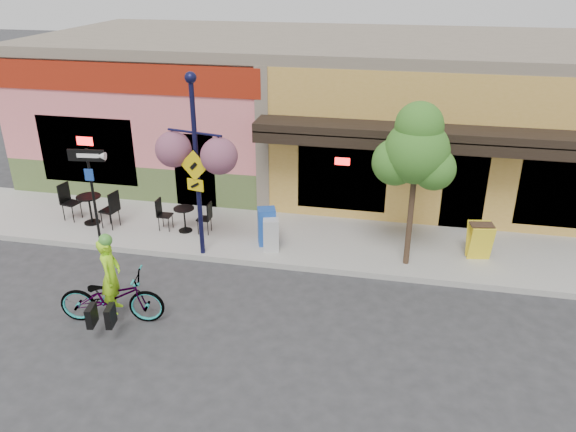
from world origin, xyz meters
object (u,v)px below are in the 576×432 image
object	(u,v)px
bicycle	(112,297)
one_way_sign	(93,195)
newspaper_box_grey	(271,235)
building	(321,107)
newspaper_box_blue	(267,226)
cyclist_rider	(112,287)
lamp_post	(197,168)
street_tree	(413,186)

from	to	relation	value
bicycle	one_way_sign	distance (m)	3.79
newspaper_box_grey	bicycle	bearing A→B (deg)	-139.40
building	bicycle	world-z (taller)	building
newspaper_box_blue	newspaper_box_grey	distance (m)	0.34
cyclist_rider	one_way_sign	xyz separation A→B (m)	(-2.07, 3.11, 0.55)
cyclist_rider	newspaper_box_grey	bearing A→B (deg)	-46.09
lamp_post	newspaper_box_blue	bearing A→B (deg)	41.25
cyclist_rider	one_way_sign	bearing A→B (deg)	23.27
building	cyclist_rider	distance (m)	10.17
lamp_post	street_tree	distance (m)	4.90
cyclist_rider	newspaper_box_blue	distance (m)	4.29
cyclist_rider	lamp_post	distance (m)	3.35
street_tree	building	bearing A→B (deg)	115.46
bicycle	lamp_post	xyz separation A→B (m)	(0.87, 2.86, 1.79)
building	one_way_sign	bearing A→B (deg)	-125.67
building	newspaper_box_grey	bearing A→B (deg)	-92.20
lamp_post	street_tree	bearing A→B (deg)	17.88
building	cyclist_rider	bearing A→B (deg)	-105.35
bicycle	cyclist_rider	distance (m)	0.25
building	newspaper_box_grey	xyz separation A→B (m)	(-0.24, -6.34, -1.70)
newspaper_box_blue	building	bearing A→B (deg)	66.70
bicycle	cyclist_rider	xyz separation A→B (m)	(0.05, 0.00, 0.25)
building	newspaper_box_blue	bearing A→B (deg)	-93.95
street_tree	cyclist_rider	bearing A→B (deg)	-149.57
newspaper_box_blue	street_tree	world-z (taller)	street_tree
newspaper_box_blue	newspaper_box_grey	bearing A→B (deg)	-77.56
cyclist_rider	newspaper_box_blue	size ratio (longest dim) A/B	1.67
lamp_post	newspaper_box_grey	size ratio (longest dim) A/B	5.40
one_way_sign	street_tree	xyz separation A→B (m)	(7.76, 0.23, 0.75)
newspaper_box_blue	newspaper_box_grey	xyz separation A→B (m)	(0.18, -0.28, -0.07)
newspaper_box_grey	street_tree	xyz separation A→B (m)	(3.27, -0.02, 1.54)
building	street_tree	distance (m)	7.05
bicycle	newspaper_box_blue	xyz separation A→B (m)	(2.30, 3.65, 0.08)
bicycle	one_way_sign	size ratio (longest dim) A/B	0.88
newspaper_box_blue	street_tree	bearing A→B (deg)	-24.41
lamp_post	newspaper_box_grey	world-z (taller)	lamp_post
lamp_post	one_way_sign	bearing A→B (deg)	-172.82
one_way_sign	cyclist_rider	bearing A→B (deg)	-63.16
building	one_way_sign	xyz separation A→B (m)	(-4.74, -6.60, -0.91)
newspaper_box_grey	street_tree	distance (m)	3.62
lamp_post	one_way_sign	distance (m)	3.07
bicycle	cyclist_rider	size ratio (longest dim) A/B	1.31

